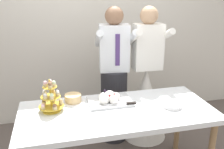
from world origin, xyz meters
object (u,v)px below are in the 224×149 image
(dessert_table, at_px, (117,117))
(round_cake, at_px, (73,99))
(person_bride, at_px, (145,94))
(main_cake_tray, at_px, (110,99))
(plate_stack, at_px, (173,105))
(person_groom, at_px, (114,84))
(cupcake_stand, at_px, (51,98))

(dessert_table, xyz_separation_m, round_cake, (-0.38, 0.26, 0.11))
(dessert_table, distance_m, person_bride, 0.89)
(dessert_table, height_order, round_cake, round_cake)
(main_cake_tray, height_order, plate_stack, main_cake_tray)
(dessert_table, bearing_deg, person_groom, 78.41)
(plate_stack, distance_m, person_groom, 0.87)
(dessert_table, height_order, main_cake_tray, main_cake_tray)
(dessert_table, height_order, person_groom, person_groom)
(dessert_table, bearing_deg, cupcake_stand, 167.22)
(main_cake_tray, height_order, person_groom, person_groom)
(cupcake_stand, xyz_separation_m, round_cake, (0.21, 0.13, -0.09))
(dessert_table, bearing_deg, round_cake, 145.49)
(round_cake, distance_m, person_bride, 1.05)
(dessert_table, distance_m, plate_stack, 0.54)
(person_groom, xyz_separation_m, person_bride, (0.40, -0.03, -0.16))
(plate_stack, bearing_deg, person_groom, 115.56)
(dessert_table, relative_size, person_bride, 1.08)
(dessert_table, relative_size, round_cake, 7.50)
(cupcake_stand, distance_m, round_cake, 0.26)
(main_cake_tray, height_order, round_cake, main_cake_tray)
(dessert_table, xyz_separation_m, main_cake_tray, (-0.04, 0.17, 0.12))
(main_cake_tray, distance_m, round_cake, 0.36)
(person_groom, bearing_deg, main_cake_tray, -108.36)
(plate_stack, distance_m, round_cake, 0.97)
(round_cake, bearing_deg, person_groom, 41.00)
(main_cake_tray, bearing_deg, round_cake, 164.96)
(person_bride, bearing_deg, main_cake_tray, -138.04)
(plate_stack, bearing_deg, round_cake, 160.48)
(main_cake_tray, distance_m, person_groom, 0.59)
(main_cake_tray, relative_size, plate_stack, 2.40)
(plate_stack, relative_size, round_cake, 0.76)
(dessert_table, height_order, cupcake_stand, cupcake_stand)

